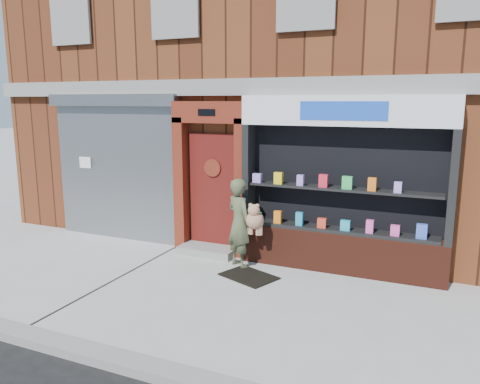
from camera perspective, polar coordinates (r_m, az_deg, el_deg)
The scene contains 8 objects.
ground at distance 7.39m, azimuth -4.83°, elevation -12.14°, with size 80.00×80.00×0.00m, color #9E9E99.
curb at distance 5.77m, azimuth -15.61°, elevation -18.95°, with size 60.00×0.30×0.12m, color gray.
building at distance 12.44m, azimuth 8.59°, elevation 15.98°, with size 12.00×8.16×8.00m.
shutter_bay at distance 10.14m, azimuth -14.82°, elevation 3.97°, with size 3.10×0.30×3.04m.
red_door_bay at distance 8.91m, azimuth -3.56°, elevation 1.68°, with size 1.52×0.58×2.90m.
pharmacy_bay at distance 8.07m, azimuth 12.29°, elevation -0.16°, with size 3.50×0.41×3.00m.
woman at distance 8.22m, azimuth 0.13°, elevation -3.74°, with size 0.82×0.63×1.59m.
doormat at distance 7.98m, azimuth 1.09°, elevation -10.23°, with size 0.89×0.62×0.02m, color black.
Camera 1 is at (3.26, -5.96, 2.91)m, focal length 35.00 mm.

